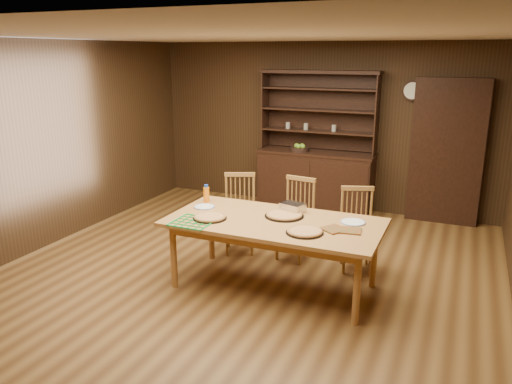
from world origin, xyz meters
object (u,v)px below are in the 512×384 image
at_px(chair_left, 240,210).
at_px(chair_center, 297,216).
at_px(juice_bottle, 206,194).
at_px(dining_table, 274,227).
at_px(china_hutch, 315,173).
at_px(chair_right, 357,226).

distance_m(chair_left, chair_center, 0.74).
bearing_deg(chair_center, juice_bottle, -140.68).
distance_m(dining_table, juice_bottle, 1.03).
relative_size(china_hutch, juice_bottle, 10.44).
bearing_deg(juice_bottle, chair_right, 18.25).
distance_m(dining_table, chair_right, 1.11).
xyz_separation_m(chair_left, chair_center, (0.73, 0.06, 0.00)).
bearing_deg(chair_left, chair_right, -21.83).
distance_m(chair_left, chair_right, 1.47).
bearing_deg(china_hutch, chair_left, -100.68).
xyz_separation_m(chair_center, juice_bottle, (-0.92, -0.58, 0.32)).
bearing_deg(juice_bottle, chair_center, 32.08).
bearing_deg(juice_bottle, china_hutch, 77.37).
xyz_separation_m(chair_center, chair_right, (0.74, -0.03, -0.02)).
bearing_deg(china_hutch, chair_center, -79.74).
bearing_deg(chair_center, china_hutch, 107.49).
height_order(china_hutch, chair_left, china_hutch).
relative_size(dining_table, chair_center, 2.24).
distance_m(dining_table, chair_center, 0.90).
height_order(chair_left, chair_right, chair_left).
relative_size(chair_center, juice_bottle, 4.77).
xyz_separation_m(china_hutch, chair_left, (-0.38, -2.02, -0.07)).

